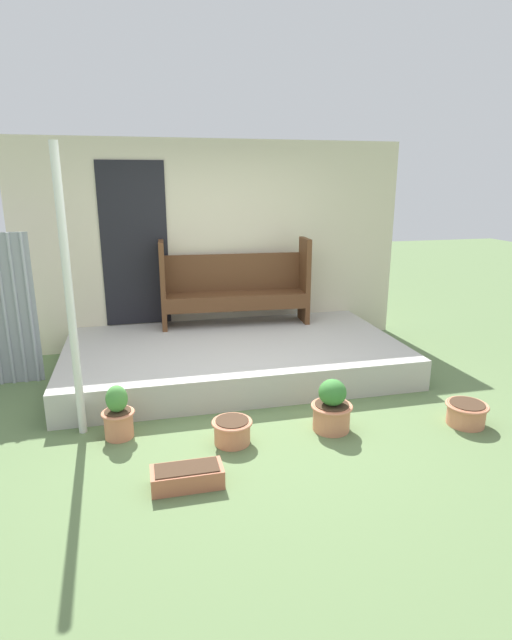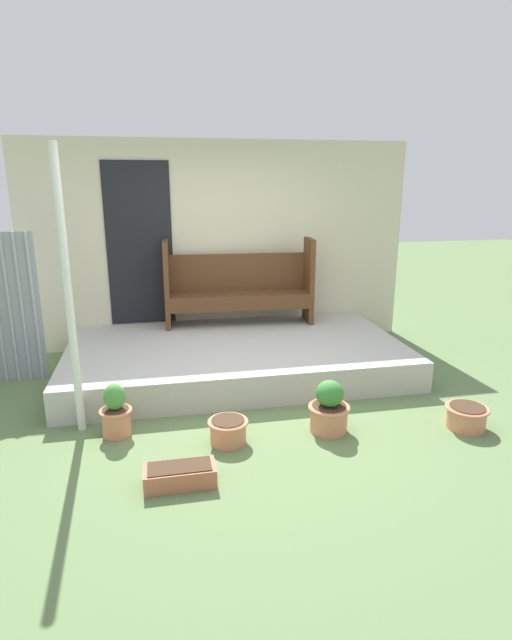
{
  "view_description": "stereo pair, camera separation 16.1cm",
  "coord_description": "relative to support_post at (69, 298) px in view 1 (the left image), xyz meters",
  "views": [
    {
      "loc": [
        -0.93,
        -4.24,
        2.11
      ],
      "look_at": [
        0.17,
        0.37,
        0.78
      ],
      "focal_mm": 28.0,
      "sensor_mm": 36.0,
      "label": 1
    },
    {
      "loc": [
        -0.77,
        -4.27,
        2.11
      ],
      "look_at": [
        0.17,
        0.37,
        0.78
      ],
      "focal_mm": 28.0,
      "sensor_mm": 36.0,
      "label": 2
    }
  ],
  "objects": [
    {
      "name": "flower_pot_left",
      "position": [
        0.31,
        -0.17,
        -1.0
      ],
      "size": [
        0.28,
        0.28,
        0.47
      ],
      "color": "tan",
      "rests_on": "ground_plane"
    },
    {
      "name": "bench",
      "position": [
        1.73,
        1.92,
        -0.35
      ],
      "size": [
        1.87,
        0.51,
        1.08
      ],
      "rotation": [
        0.0,
        0.0,
        -0.06
      ],
      "color": "#54331C",
      "rests_on": "porch_slab"
    },
    {
      "name": "ground_plane",
      "position": [
        1.48,
        0.08,
        -1.2
      ],
      "size": [
        24.0,
        24.0,
        0.0
      ],
      "primitive_type": "plane",
      "color": "#5B7547"
    },
    {
      "name": "flower_pot_right",
      "position": [
        2.11,
        -0.46,
        -1.0
      ],
      "size": [
        0.36,
        0.36,
        0.47
      ],
      "color": "tan",
      "rests_on": "ground_plane"
    },
    {
      "name": "planter_box_rect",
      "position": [
        0.8,
        -1.01,
        -1.13
      ],
      "size": [
        0.51,
        0.23,
        0.15
      ],
      "color": "#B76647",
      "rests_on": "ground_plane"
    },
    {
      "name": "flower_pot_middle",
      "position": [
        1.23,
        -0.48,
        -1.09
      ],
      "size": [
        0.34,
        0.34,
        0.21
      ],
      "color": "tan",
      "rests_on": "ground_plane"
    },
    {
      "name": "house_wall",
      "position": [
        1.51,
        2.21,
        0.1
      ],
      "size": [
        4.92,
        0.08,
        2.6
      ],
      "color": "beige",
      "rests_on": "ground_plane"
    },
    {
      "name": "flower_pot_far_right",
      "position": [
        3.32,
        -0.65,
        -1.09
      ],
      "size": [
        0.37,
        0.37,
        0.2
      ],
      "color": "tan",
      "rests_on": "ground_plane"
    },
    {
      "name": "porch_slab",
      "position": [
        1.55,
        1.13,
        -1.03
      ],
      "size": [
        3.72,
        2.1,
        0.33
      ],
      "color": "#B2AFA8",
      "rests_on": "ground_plane"
    },
    {
      "name": "support_post",
      "position": [
        0.0,
        0.0,
        0.0
      ],
      "size": [
        0.07,
        0.07,
        2.4
      ],
      "color": "silver",
      "rests_on": "ground_plane"
    }
  ]
}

